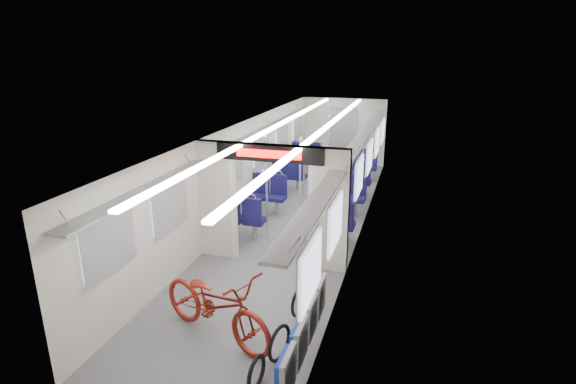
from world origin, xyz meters
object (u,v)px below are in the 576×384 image
(bicycle, at_px, (216,304))
(bike_hoop_a, at_px, (256,374))
(bike_hoop_b, at_px, (280,345))
(stanchion_near_left, at_px, (267,190))
(seat_bay_far_left, at_px, (298,164))
(flip_bench, at_px, (305,330))
(seat_bay_near_left, at_px, (257,202))
(bike_hoop_c, at_px, (301,302))
(stanchion_far_left, at_px, (304,156))
(stanchion_far_right, at_px, (328,159))
(seat_bay_near_right, at_px, (340,203))
(stanchion_near_right, at_px, (300,193))
(seat_bay_far_right, at_px, (359,170))

(bicycle, xyz_separation_m, bike_hoop_a, (0.89, -0.80, -0.34))
(bike_hoop_b, relative_size, stanchion_near_left, 0.22)
(bicycle, xyz_separation_m, seat_bay_far_left, (-0.94, 7.91, 0.02))
(flip_bench, xyz_separation_m, seat_bay_near_left, (-2.29, 4.53, -0.05))
(seat_bay_far_left, bearing_deg, stanchion_near_left, -83.00)
(bike_hoop_c, height_order, stanchion_far_left, stanchion_far_left)
(flip_bench, relative_size, stanchion_far_right, 0.92)
(bicycle, xyz_separation_m, seat_bay_near_right, (0.93, 4.64, 0.02))
(flip_bench, relative_size, seat_bay_near_right, 0.95)
(stanchion_near_left, relative_size, stanchion_far_left, 1.00)
(bike_hoop_c, relative_size, stanchion_near_left, 0.23)
(seat_bay_near_left, height_order, stanchion_near_right, stanchion_near_right)
(seat_bay_near_left, relative_size, stanchion_near_right, 0.86)
(stanchion_far_right, bearing_deg, bike_hoop_a, -85.28)
(seat_bay_far_left, bearing_deg, bike_hoop_c, -74.63)
(bike_hoop_c, height_order, stanchion_far_right, stanchion_far_right)
(seat_bay_far_left, height_order, stanchion_near_right, stanchion_near_right)
(seat_bay_near_left, distance_m, stanchion_far_right, 2.53)
(bike_hoop_b, xyz_separation_m, stanchion_far_right, (-0.70, 6.57, 0.92))
(stanchion_near_left, relative_size, stanchion_near_right, 1.00)
(bicycle, bearing_deg, seat_bay_near_left, 34.35)
(bike_hoop_b, xyz_separation_m, stanchion_far_left, (-1.38, 6.70, 0.92))
(seat_bay_near_left, bearing_deg, stanchion_far_left, 76.18)
(seat_bay_near_left, height_order, seat_bay_near_right, seat_bay_near_right)
(seat_bay_near_right, distance_m, stanchion_far_left, 2.34)
(flip_bench, height_order, bike_hoop_a, flip_bench)
(flip_bench, distance_m, stanchion_far_right, 6.75)
(bicycle, height_order, flip_bench, bicycle)
(seat_bay_near_right, xyz_separation_m, stanchion_near_right, (-0.61, -1.31, 0.59))
(stanchion_far_left, bearing_deg, seat_bay_far_right, 45.16)
(bike_hoop_a, height_order, seat_bay_far_left, seat_bay_far_left)
(seat_bay_near_left, distance_m, stanchion_near_right, 1.68)
(bike_hoop_a, distance_m, stanchion_near_right, 4.27)
(flip_bench, relative_size, stanchion_near_left, 0.92)
(flip_bench, distance_m, seat_bay_far_left, 8.52)
(stanchion_far_left, relative_size, stanchion_far_right, 1.00)
(bike_hoop_b, xyz_separation_m, stanchion_near_right, (-0.67, 3.55, 0.92))
(stanchion_near_right, xyz_separation_m, stanchion_far_left, (-0.71, 3.15, 0.00))
(bicycle, height_order, bike_hoop_c, bicycle)
(bike_hoop_a, bearing_deg, bike_hoop_c, 85.82)
(seat_bay_near_right, bearing_deg, stanchion_near_left, -134.91)
(flip_bench, bearing_deg, seat_bay_far_right, 92.96)
(seat_bay_near_left, height_order, stanchion_near_left, stanchion_near_left)
(stanchion_near_left, bearing_deg, seat_bay_far_right, 73.72)
(seat_bay_near_right, bearing_deg, bicycle, -101.36)
(bicycle, bearing_deg, stanchion_near_right, 16.26)
(bike_hoop_c, bearing_deg, stanchion_far_left, 103.89)
(seat_bay_far_right, height_order, stanchion_far_left, stanchion_far_left)
(flip_bench, distance_m, seat_bay_near_right, 4.95)
(stanchion_far_right, bearing_deg, flip_bench, -80.97)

